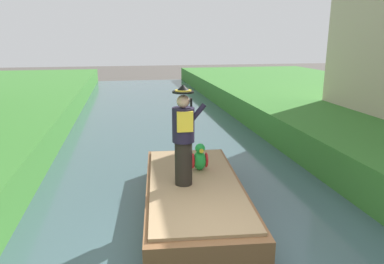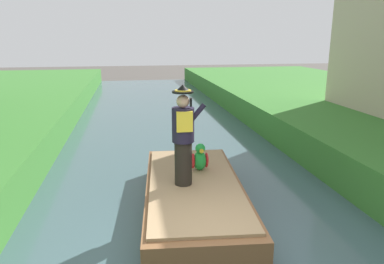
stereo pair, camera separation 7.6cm
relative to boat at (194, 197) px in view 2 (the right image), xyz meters
name	(u,v)px [view 2 (the right image)]	position (x,y,z in m)	size (l,w,h in m)	color
boat	(194,197)	(0.00, 0.00, 0.00)	(2.16, 4.34, 0.61)	brown
person_pirate	(183,136)	(-0.21, -0.07, 1.23)	(0.61, 0.42, 1.85)	black
parrot_plush	(200,158)	(0.23, 0.60, 0.55)	(0.36, 0.35, 0.57)	green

